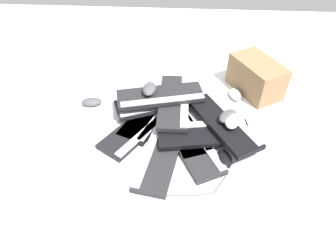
% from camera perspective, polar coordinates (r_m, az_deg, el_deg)
% --- Properties ---
extents(ground_plane, '(3.20, 3.20, 0.00)m').
position_cam_1_polar(ground_plane, '(1.46, -2.04, -2.15)').
color(ground_plane, white).
extents(keyboard_0, '(0.36, 0.45, 0.03)m').
position_cam_1_polar(keyboard_0, '(1.50, -5.59, -0.29)').
color(keyboard_0, black).
rests_on(keyboard_0, ground).
extents(keyboard_1, '(0.22, 0.46, 0.03)m').
position_cam_1_polar(keyboard_1, '(1.36, -1.48, -5.48)').
color(keyboard_1, '#232326').
rests_on(keyboard_1, ground).
extents(keyboard_2, '(0.33, 0.46, 0.03)m').
position_cam_1_polar(keyboard_2, '(1.42, 4.40, -3.30)').
color(keyboard_2, '#232326').
rests_on(keyboard_2, ground).
extents(keyboard_3, '(0.30, 0.46, 0.03)m').
position_cam_1_polar(keyboard_3, '(1.50, 2.99, 0.16)').
color(keyboard_3, '#232326').
rests_on(keyboard_3, ground).
extents(keyboard_4, '(0.30, 0.46, 0.03)m').
position_cam_1_polar(keyboard_4, '(1.57, -3.26, 2.40)').
color(keyboard_4, black).
rests_on(keyboard_4, ground).
extents(keyboard_5, '(0.46, 0.31, 0.03)m').
position_cam_1_polar(keyboard_5, '(1.59, -2.04, 4.46)').
color(keyboard_5, '#232326').
rests_on(keyboard_5, keyboard_4).
extents(keyboard_6, '(0.46, 0.22, 0.03)m').
position_cam_1_polar(keyboard_6, '(1.42, 6.93, -1.49)').
color(keyboard_6, black).
rests_on(keyboard_6, keyboard_2).
extents(keyboard_7, '(0.15, 0.44, 0.03)m').
position_cam_1_polar(keyboard_7, '(1.55, 1.22, 4.72)').
color(keyboard_7, '#232326').
rests_on(keyboard_7, keyboard_5).
extents(keyboard_8, '(0.35, 0.46, 0.03)m').
position_cam_1_polar(keyboard_8, '(1.45, 10.58, 0.74)').
color(keyboard_8, black).
rests_on(keyboard_8, keyboard_6).
extents(keyboard_9, '(0.46, 0.25, 0.03)m').
position_cam_1_polar(keyboard_9, '(1.54, -1.30, 5.74)').
color(keyboard_9, '#232326').
rests_on(keyboard_9, keyboard_7).
extents(mouse_0, '(0.12, 0.08, 0.04)m').
position_cam_1_polar(mouse_0, '(1.69, -14.32, 4.48)').
color(mouse_0, '#4C4C51').
rests_on(mouse_0, ground).
extents(mouse_1, '(0.09, 0.12, 0.04)m').
position_cam_1_polar(mouse_1, '(1.73, 12.64, 5.91)').
color(mouse_1, '#B7B7BC').
rests_on(mouse_1, ground).
extents(mouse_2, '(0.09, 0.12, 0.04)m').
position_cam_1_polar(mouse_2, '(1.41, 12.12, 0.98)').
color(mouse_2, silver).
rests_on(mouse_2, keyboard_8).
extents(mouse_3, '(0.12, 0.13, 0.04)m').
position_cam_1_polar(mouse_3, '(1.44, 11.35, 1.85)').
color(mouse_3, '#4C4C51').
rests_on(mouse_3, keyboard_8).
extents(mouse_4, '(0.08, 0.12, 0.04)m').
position_cam_1_polar(mouse_4, '(1.36, 10.68, -6.21)').
color(mouse_4, black).
rests_on(mouse_4, ground).
extents(mouse_5, '(0.07, 0.11, 0.04)m').
position_cam_1_polar(mouse_5, '(1.53, -3.55, 7.12)').
color(mouse_5, '#4C4C51').
rests_on(mouse_5, keyboard_9).
extents(cable_0, '(0.40, 0.41, 0.01)m').
position_cam_1_polar(cable_0, '(1.33, 5.14, -8.28)').
color(cable_0, '#59595B').
rests_on(cable_0, ground).
extents(cardboard_box, '(0.31, 0.36, 0.19)m').
position_cam_1_polar(cardboard_box, '(1.77, 16.47, 9.00)').
color(cardboard_box, olive).
rests_on(cardboard_box, ground).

